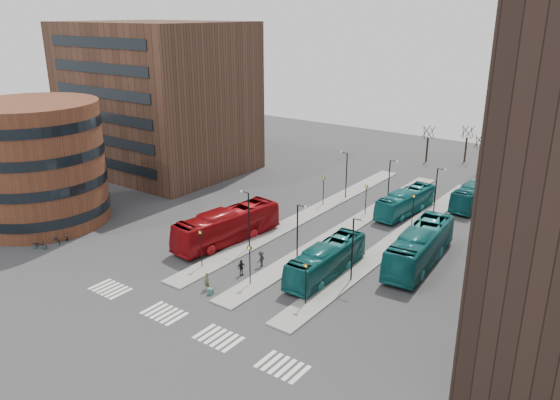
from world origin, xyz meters
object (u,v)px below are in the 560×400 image
Objects in this scene: bicycle_mid at (65,236)px; teal_bus_a at (326,260)px; red_bus at (227,226)px; bicycle_near at (39,245)px; commuter_b at (241,268)px; teal_bus_b at (406,202)px; teal_bus_c at (420,246)px; traveller at (207,281)px; bicycle_far at (55,239)px; teal_bus_d at (476,194)px; suitcase at (210,291)px; commuter_c at (261,259)px; commuter_a at (204,235)px.

teal_bus_a is at bearing -56.93° from bicycle_mid.
red_bus is 12.65m from teal_bus_a.
commuter_b is at bearing -90.90° from bicycle_near.
red_bus is at bearing -116.27° from teal_bus_b.
red_bus is 0.99× the size of teal_bus_c.
teal_bus_c is at bearing 50.17° from teal_bus_a.
bicycle_far is at bearing -175.19° from traveller.
teal_bus_d is at bearing 58.37° from teal_bus_b.
teal_bus_c is at bearing -84.10° from teal_bus_d.
bicycle_mid is 0.87× the size of bicycle_far.
suitcase is 0.35× the size of traveller.
teal_bus_d is at bearing 158.02° from commuter_c.
suitcase is 0.36× the size of commuter_c.
teal_bus_a is at bearing -86.73° from bicycle_near.
traveller is 3.99m from commuter_b.
teal_bus_c is 20.25m from teal_bus_d.
traveller is (5.64, -9.14, -0.99)m from red_bus.
red_bus reaches higher than commuter_a.
teal_bus_b is at bearing 91.44° from teal_bus_a.
commuter_b reaches higher than suitcase.
bicycle_mid is 1.18m from bicycle_far.
teal_bus_c is 15.49m from commuter_c.
teal_bus_d is (5.15, 27.73, 0.01)m from teal_bus_a.
teal_bus_a reaches higher than bicycle_near.
bicycle_near is at bearing -123.86° from teal_bus_b.
teal_bus_b reaches higher than traveller.
bicycle_mid is at bearing -127.40° from teal_bus_d.
teal_bus_c is 7.77× the size of commuter_a.
teal_bus_d is 38.39m from traveller.
teal_bus_a reaches higher than teal_bus_b.
commuter_c is (-5.19, -21.86, -0.71)m from teal_bus_b.
bicycle_far is at bearing -125.50° from teal_bus_b.
commuter_b is at bearing -178.63° from commuter_a.
teal_bus_b is 6.02× the size of bicycle_far.
teal_bus_c reaches higher than commuter_c.
bicycle_mid is at bearing 58.39° from commuter_a.
teal_bus_a reaches higher than commuter_a.
teal_bus_a is 28.77m from bicycle_mid.
teal_bus_d is at bearing 53.47° from suitcase.
teal_bus_a is at bearing -82.31° from teal_bus_b.
commuter_a is at bearing -42.92° from bicycle_mid.
commuter_c reaches higher than suitcase.
commuter_b reaches higher than bicycle_far.
commuter_b is at bearing 72.73° from suitcase.
bicycle_near reaches higher than suitcase.
commuter_a is 1.08× the size of commuter_c.
commuter_a is at bearing -48.57° from bicycle_far.
commuter_b is at bearing -144.36° from teal_bus_a.
teal_bus_b is (5.35, 28.84, 1.21)m from suitcase.
commuter_b is (6.28, -5.20, -1.02)m from red_bus.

